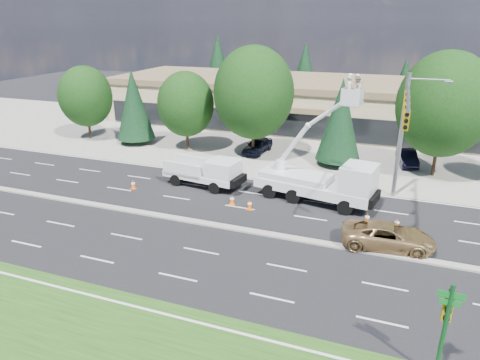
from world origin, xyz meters
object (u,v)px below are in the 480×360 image
at_px(bucket_truck, 324,178).
at_px(minivan, 388,236).
at_px(signal_mast, 404,122).
at_px(utility_pickup, 207,175).
at_px(street_sign_pole, 446,321).

distance_m(bucket_truck, minivan, 7.02).
bearing_deg(signal_mast, utility_pickup, -176.26).
distance_m(signal_mast, street_sign_pole, 15.99).
height_order(street_sign_pole, minivan, street_sign_pole).
bearing_deg(signal_mast, street_sign_pole, -82.73).
bearing_deg(street_sign_pole, minivan, 102.66).
height_order(signal_mast, minivan, signal_mast).
bearing_deg(bucket_truck, minivan, -37.43).
xyz_separation_m(utility_pickup, minivan, (13.72, -5.21, -0.24)).
xyz_separation_m(street_sign_pole, utility_pickup, (-15.82, 14.54, -1.48)).
relative_size(street_sign_pole, utility_pickup, 0.63).
bearing_deg(minivan, utility_pickup, 63.22).
xyz_separation_m(utility_pickup, bucket_truck, (9.08, -0.07, 0.95)).
xyz_separation_m(street_sign_pole, bucket_truck, (-6.74, 14.47, -0.53)).
xyz_separation_m(signal_mast, minivan, (-0.13, -6.11, -5.33)).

